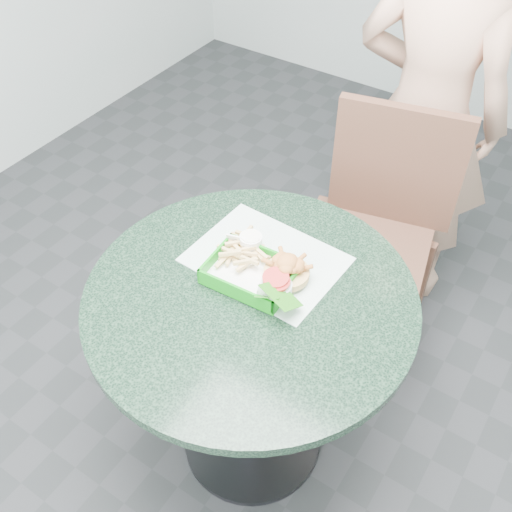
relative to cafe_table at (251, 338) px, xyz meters
The scene contains 10 objects.
floor 0.58m from the cafe_table, ahead, with size 4.00×5.00×0.02m, color #303335.
cafe_table is the anchor object (origin of this frame).
dining_chair 0.72m from the cafe_table, 85.44° to the left, with size 0.45×0.45×0.93m.
diner_person 1.07m from the cafe_table, 86.59° to the left, with size 0.61×0.40×1.68m, color tan.
placemat 0.22m from the cafe_table, 105.29° to the left, with size 0.40×0.30×0.00m, color silver.
food_basket 0.19m from the cafe_table, 122.93° to the left, with size 0.23×0.17×0.05m.
crab_sandwich 0.24m from the cafe_table, 58.69° to the left, with size 0.12×0.12×0.07m.
fries_pile 0.24m from the cafe_table, 130.18° to the left, with size 0.11×0.12×0.05m, color #DBB56E, non-canonical shape.
sauce_ramekin 0.27m from the cafe_table, 121.27° to the left, with size 0.06×0.06×0.04m.
garnish_cup 0.22m from the cafe_table, 17.96° to the left, with size 0.12×0.12×0.05m.
Camera 1 is at (0.59, -0.86, 1.94)m, focal length 42.00 mm.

